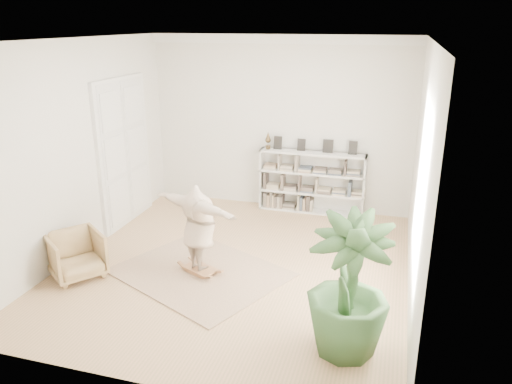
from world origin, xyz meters
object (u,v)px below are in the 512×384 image
Objects in this scene: bookshelf at (311,183)px; armchair at (76,255)px; rocker_board at (200,269)px; person at (198,225)px; houseplant at (348,286)px.

armchair is at bearing -128.38° from bookshelf.
rocker_board is at bearing -34.14° from armchair.
person reaches higher than armchair.
rocker_board is 0.36× the size of person.
armchair is 4.39m from houseplant.
person is (-1.21, -3.22, 0.20)m from bookshelf.
bookshelf is 4.91m from armchair.
rocker_board is 0.35× the size of houseplant.
houseplant is at bearing -3.63° from rocker_board.
armchair is (-3.04, -3.84, -0.27)m from bookshelf.
person is at bearing -110.55° from bookshelf.
person is at bearing 51.50° from rocker_board.
person is (1.84, 0.62, 0.48)m from armchair.
rocker_board is 2.92m from houseplant.
rocker_board is at bearing -110.55° from bookshelf.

